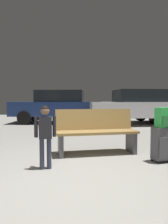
% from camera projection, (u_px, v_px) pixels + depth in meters
% --- Properties ---
extents(ground_plane, '(18.00, 18.00, 0.10)m').
position_uv_depth(ground_plane, '(70.00, 136.00, 6.62)').
color(ground_plane, gray).
extents(bench, '(1.65, 0.71, 0.89)m').
position_uv_depth(bench, '(96.00, 131.00, 4.20)').
color(bench, '#9E7A42').
rests_on(bench, ground_plane).
extents(suitcase, '(0.42, 0.31, 0.60)m').
position_uv_depth(suitcase, '(164.00, 143.00, 3.63)').
color(suitcase, '#4C4C51').
rests_on(suitcase, ground_plane).
extents(backpack_bright, '(0.32, 0.27, 0.34)m').
position_uv_depth(backpack_bright, '(164.00, 118.00, 3.60)').
color(backpack_bright, green).
rests_on(backpack_bright, suitcase).
extents(child, '(0.33, 0.19, 0.99)m').
position_uv_depth(child, '(45.00, 130.00, 3.23)').
color(child, '#33384C').
rests_on(child, ground_plane).
extents(parked_car_near, '(4.15, 1.90, 1.51)m').
position_uv_depth(parked_car_near, '(137.00, 106.00, 9.07)').
color(parked_car_near, silver).
rests_on(parked_car_near, ground_plane).
extents(parked_car_far, '(4.27, 2.17, 1.51)m').
position_uv_depth(parked_car_far, '(58.00, 106.00, 9.75)').
color(parked_car_far, navy).
rests_on(parked_car_far, ground_plane).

